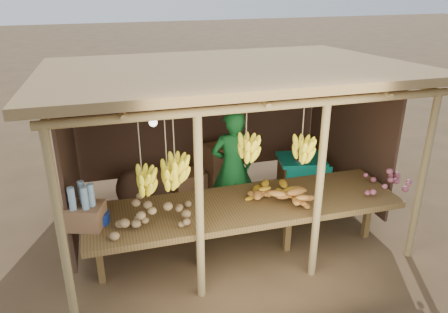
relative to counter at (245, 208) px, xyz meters
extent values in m
plane|color=brown|center=(0.00, 0.95, -0.74)|extent=(60.00, 60.00, 0.00)
cylinder|color=#A48955|center=(-2.10, -0.55, 0.36)|extent=(0.09, 0.09, 2.20)
cylinder|color=#A48955|center=(2.10, -0.55, 0.36)|extent=(0.09, 0.09, 2.20)
cylinder|color=#A48955|center=(-2.10, 2.45, 0.36)|extent=(0.09, 0.09, 2.20)
cylinder|color=#A48955|center=(2.10, 2.45, 0.36)|extent=(0.09, 0.09, 2.20)
cylinder|color=#A48955|center=(-0.70, -0.55, 0.36)|extent=(0.09, 0.09, 2.20)
cylinder|color=#A48955|center=(0.70, -0.55, 0.36)|extent=(0.09, 0.09, 2.20)
cylinder|color=#A48955|center=(0.00, -0.55, 1.46)|extent=(4.40, 0.09, 0.09)
cylinder|color=#A48955|center=(0.00, 2.45, 1.46)|extent=(4.40, 0.09, 0.09)
cube|color=olive|center=(0.00, 0.95, 1.55)|extent=(4.70, 3.50, 0.28)
cube|color=#493022|center=(0.00, 2.43, 0.47)|extent=(4.20, 0.04, 1.98)
cube|color=#493022|center=(-2.08, 1.15, 0.47)|extent=(0.04, 2.40, 1.98)
cube|color=#493022|center=(2.08, 1.15, 0.47)|extent=(0.04, 2.40, 1.98)
cube|color=brown|center=(0.00, 0.00, 0.02)|extent=(3.90, 1.05, 0.08)
cube|color=brown|center=(-1.80, 0.00, -0.38)|extent=(0.08, 0.08, 0.72)
cube|color=brown|center=(-0.60, 0.00, -0.38)|extent=(0.08, 0.08, 0.72)
cube|color=brown|center=(0.60, 0.00, -0.38)|extent=(0.08, 0.08, 0.72)
cube|color=brown|center=(1.80, 0.00, -0.38)|extent=(0.08, 0.08, 0.72)
cylinder|color=navy|center=(-1.81, 0.05, 0.12)|extent=(0.35, 0.35, 0.12)
cube|color=#8B5F3E|center=(-1.90, 0.00, 0.19)|extent=(0.51, 0.45, 0.26)
imported|color=#176729|center=(0.13, 0.99, 0.11)|extent=(0.63, 0.43, 1.71)
cube|color=brown|center=(1.45, 1.42, -0.43)|extent=(0.76, 0.68, 0.61)
cube|color=#0D937F|center=(1.45, 1.42, -0.10)|extent=(0.84, 0.76, 0.06)
cube|color=#8B5F3E|center=(0.23, 1.88, -0.51)|extent=(0.60, 0.53, 0.42)
cube|color=#8B5F3E|center=(0.23, 1.88, -0.09)|extent=(0.60, 0.53, 0.42)
cube|color=#8B5F3E|center=(-0.35, 1.88, -0.51)|extent=(0.60, 0.53, 0.42)
ellipsoid|color=#493022|center=(-1.28, 1.92, -0.45)|extent=(0.49, 0.49, 0.66)
ellipsoid|color=#493022|center=(-0.83, 1.92, -0.45)|extent=(0.49, 0.49, 0.66)
camera|label=1|loc=(-1.56, -4.52, 2.70)|focal=35.00mm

